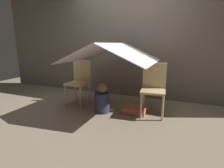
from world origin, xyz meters
The scene contains 7 objects.
ground_plane centered at (0.00, 0.00, 0.00)m, with size 8.80×8.80×0.00m, color gray.
wall_back centered at (0.00, 1.20, 1.25)m, with size 7.00×0.05×2.50m.
chair_left centered at (-0.74, 0.28, 0.49)m, with size 0.40×0.40×0.89m.
chair_right centered at (0.74, 0.28, 0.49)m, with size 0.44×0.44×0.89m.
sheet_canopy centered at (0.00, 0.20, 1.06)m, with size 1.50×1.40×0.34m.
person_front centered at (-0.12, 0.02, 0.23)m, with size 0.27×0.27×0.53m.
floor_cushion centered at (0.43, 0.22, 0.05)m, with size 0.41×0.33×0.10m.
Camera 1 is at (1.18, -2.67, 1.21)m, focal length 28.00 mm.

